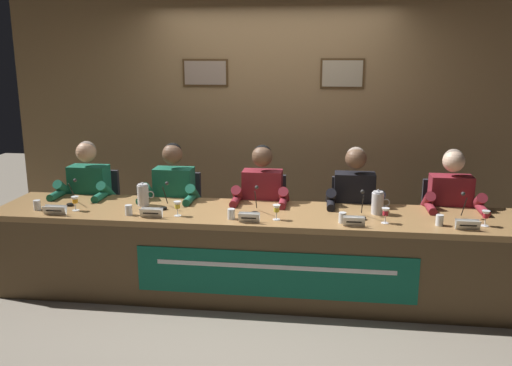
{
  "coord_description": "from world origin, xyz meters",
  "views": [
    {
      "loc": [
        0.57,
        -4.4,
        2.06
      ],
      "look_at": [
        0.0,
        0.0,
        0.99
      ],
      "focal_mm": 38.51,
      "sensor_mm": 36.0,
      "label": 1
    }
  ],
  "objects_px": {
    "juice_glass_center": "(277,209)",
    "water_pitcher_left_side": "(143,195)",
    "juice_glass_right": "(385,213)",
    "chair_far_left": "(97,218)",
    "microphone_far_left": "(72,196)",
    "chair_far_right": "(444,232)",
    "water_cup_center": "(231,214)",
    "microphone_right": "(362,209)",
    "water_cup_far_left": "(37,206)",
    "chair_left": "(179,221)",
    "panelist_right": "(354,205)",
    "water_cup_left": "(129,211)",
    "nameplate_right": "(354,221)",
    "panelist_far_left": "(86,196)",
    "panelist_far_right": "(451,209)",
    "chair_right": "(352,228)",
    "nameplate_center": "(249,218)",
    "water_cup_right": "(342,218)",
    "juice_glass_far_right": "(486,215)",
    "water_cup_far_right": "(440,221)",
    "microphone_center": "(255,204)",
    "juice_glass_left": "(177,206)",
    "conference_table": "(255,241)",
    "juice_glass_far_left": "(75,201)",
    "nameplate_far_left": "(55,210)",
    "panelist_center": "(261,202)",
    "microphone_left": "(165,200)",
    "microphone_far_right": "(464,212)",
    "chair_center": "(264,225)",
    "panelist_left": "(172,199)",
    "water_pitcher_right_side": "(378,203)"
  },
  "relations": [
    {
      "from": "water_cup_right",
      "to": "microphone_right",
      "type": "xyz_separation_m",
      "value": [
        0.16,
        0.15,
        0.04
      ]
    },
    {
      "from": "nameplate_far_left",
      "to": "water_cup_right",
      "type": "distance_m",
      "value": 2.35
    },
    {
      "from": "panelist_far_left",
      "to": "water_cup_right",
      "type": "relative_size",
      "value": 14.51
    },
    {
      "from": "water_cup_far_left",
      "to": "juice_glass_right",
      "type": "relative_size",
      "value": 0.69
    },
    {
      "from": "juice_glass_far_left",
      "to": "juice_glass_center",
      "type": "distance_m",
      "value": 1.72
    },
    {
      "from": "panelist_far_left",
      "to": "nameplate_right",
      "type": "height_order",
      "value": "panelist_far_left"
    },
    {
      "from": "nameplate_far_left",
      "to": "chair_far_right",
      "type": "relative_size",
      "value": 0.21
    },
    {
      "from": "chair_right",
      "to": "panelist_right",
      "type": "relative_size",
      "value": 0.73
    },
    {
      "from": "panelist_far_left",
      "to": "panelist_far_right",
      "type": "xyz_separation_m",
      "value": [
        3.34,
        0.0,
        0.0
      ]
    },
    {
      "from": "nameplate_far_left",
      "to": "microphone_left",
      "type": "distance_m",
      "value": 0.9
    },
    {
      "from": "microphone_right",
      "to": "juice_glass_far_right",
      "type": "height_order",
      "value": "microphone_right"
    },
    {
      "from": "conference_table",
      "to": "juice_glass_far_left",
      "type": "xyz_separation_m",
      "value": [
        -1.53,
        -0.04,
        0.31
      ]
    },
    {
      "from": "microphone_right",
      "to": "water_cup_far_right",
      "type": "height_order",
      "value": "microphone_right"
    },
    {
      "from": "microphone_right",
      "to": "juice_glass_far_right",
      "type": "bearing_deg",
      "value": -5.58
    },
    {
      "from": "microphone_far_left",
      "to": "chair_far_right",
      "type": "xyz_separation_m",
      "value": [
        3.31,
        0.56,
        -0.37
      ]
    },
    {
      "from": "water_cup_left",
      "to": "nameplate_right",
      "type": "bearing_deg",
      "value": -2.07
    },
    {
      "from": "juice_glass_right",
      "to": "juice_glass_center",
      "type": "bearing_deg",
      "value": -178.77
    },
    {
      "from": "juice_glass_center",
      "to": "water_pitcher_left_side",
      "type": "xyz_separation_m",
      "value": [
        -1.2,
        0.27,
        0.01
      ]
    },
    {
      "from": "nameplate_center",
      "to": "chair_far_left",
      "type": "bearing_deg",
      "value": 152.19
    },
    {
      "from": "juice_glass_left",
      "to": "juice_glass_center",
      "type": "xyz_separation_m",
      "value": [
        0.81,
        0.0,
        0.0
      ]
    },
    {
      "from": "juice_glass_far_right",
      "to": "water_cup_far_right",
      "type": "height_order",
      "value": "juice_glass_far_right"
    },
    {
      "from": "water_pitcher_right_side",
      "to": "nameplate_right",
      "type": "bearing_deg",
      "value": -119.77
    },
    {
      "from": "juice_glass_right",
      "to": "chair_far_left",
      "type": "bearing_deg",
      "value": 164.47
    },
    {
      "from": "water_cup_left",
      "to": "water_cup_far_right",
      "type": "relative_size",
      "value": 1.0
    },
    {
      "from": "juice_glass_far_left",
      "to": "panelist_center",
      "type": "xyz_separation_m",
      "value": [
        1.52,
        0.53,
        -0.11
      ]
    },
    {
      "from": "water_cup_left",
      "to": "nameplate_center",
      "type": "height_order",
      "value": "water_cup_left"
    },
    {
      "from": "chair_far_right",
      "to": "microphone_far_right",
      "type": "relative_size",
      "value": 4.19
    },
    {
      "from": "nameplate_far_left",
      "to": "chair_far_right",
      "type": "height_order",
      "value": "chair_far_right"
    },
    {
      "from": "microphone_left",
      "to": "chair_right",
      "type": "xyz_separation_m",
      "value": [
        1.63,
        0.57,
        -0.37
      ]
    },
    {
      "from": "panelist_right",
      "to": "chair_far_right",
      "type": "relative_size",
      "value": 1.36
    },
    {
      "from": "water_cup_far_left",
      "to": "chair_left",
      "type": "relative_size",
      "value": 0.09
    },
    {
      "from": "water_cup_left",
      "to": "juice_glass_far_right",
      "type": "xyz_separation_m",
      "value": [
        2.84,
        0.07,
        0.05
      ]
    },
    {
      "from": "nameplate_center",
      "to": "water_cup_right",
      "type": "bearing_deg",
      "value": 6.53
    },
    {
      "from": "chair_left",
      "to": "nameplate_right",
      "type": "xyz_separation_m",
      "value": [
        1.64,
        -0.87,
        0.34
      ]
    },
    {
      "from": "chair_far_left",
      "to": "juice_glass_center",
      "type": "height_order",
      "value": "chair_far_left"
    },
    {
      "from": "microphone_far_left",
      "to": "chair_far_right",
      "type": "distance_m",
      "value": 3.38
    },
    {
      "from": "conference_table",
      "to": "water_cup_far_right",
      "type": "distance_m",
      "value": 1.48
    },
    {
      "from": "juice_glass_far_left",
      "to": "panelist_center",
      "type": "relative_size",
      "value": 0.1
    },
    {
      "from": "nameplate_far_left",
      "to": "nameplate_right",
      "type": "distance_m",
      "value": 2.44
    },
    {
      "from": "juice_glass_left",
      "to": "chair_center",
      "type": "relative_size",
      "value": 0.14
    },
    {
      "from": "water_cup_far_right",
      "to": "juice_glass_far_left",
      "type": "bearing_deg",
      "value": 179.55
    },
    {
      "from": "water_cup_far_right",
      "to": "microphone_center",
      "type": "bearing_deg",
      "value": 174.18
    },
    {
      "from": "chair_far_left",
      "to": "nameplate_far_left",
      "type": "relative_size",
      "value": 4.68
    },
    {
      "from": "water_cup_center",
      "to": "microphone_right",
      "type": "height_order",
      "value": "microphone_right"
    },
    {
      "from": "panelist_left",
      "to": "water_pitcher_left_side",
      "type": "bearing_deg",
      "value": -119.46
    },
    {
      "from": "microphone_left",
      "to": "chair_center",
      "type": "bearing_deg",
      "value": 35.52
    },
    {
      "from": "panelist_center",
      "to": "nameplate_center",
      "type": "height_order",
      "value": "panelist_center"
    },
    {
      "from": "panelist_right",
      "to": "water_cup_far_left",
      "type": "bearing_deg",
      "value": -168.33
    },
    {
      "from": "panelist_left",
      "to": "microphone_center",
      "type": "distance_m",
      "value": 0.93
    },
    {
      "from": "microphone_far_left",
      "to": "juice_glass_right",
      "type": "bearing_deg",
      "value": -4.14
    }
  ]
}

